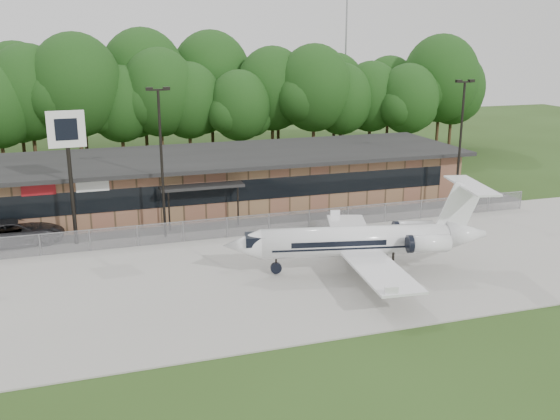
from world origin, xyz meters
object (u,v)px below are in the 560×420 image
object	(u,v)px
terminal	(213,179)
pole_sign	(67,144)
business_jet	(364,241)
suv	(15,233)

from	to	relation	value
terminal	pole_sign	size ratio (longest dim) A/B	4.61
business_jet	pole_sign	size ratio (longest dim) A/B	1.76
terminal	business_jet	xyz separation A→B (m)	(5.20, -17.50, -0.29)
suv	terminal	bearing A→B (deg)	-75.04
terminal	pole_sign	distance (m)	13.78
terminal	pole_sign	xyz separation A→B (m)	(-10.84, -7.14, 4.62)
suv	pole_sign	world-z (taller)	pole_sign
business_jet	pole_sign	bearing A→B (deg)	158.54
terminal	suv	world-z (taller)	terminal
suv	pole_sign	xyz separation A→B (m)	(3.84, -1.20, 5.93)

